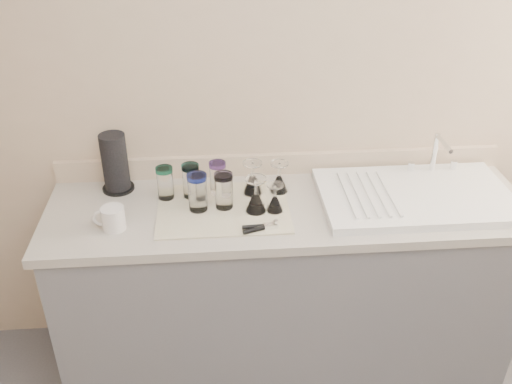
{
  "coord_description": "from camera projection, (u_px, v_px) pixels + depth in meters",
  "views": [
    {
      "loc": [
        -0.31,
        -0.85,
        2.18
      ],
      "look_at": [
        -0.14,
        1.15,
        1.0
      ],
      "focal_mm": 40.0,
      "sensor_mm": 36.0,
      "label": 1
    }
  ],
  "objects": [
    {
      "name": "counter_unit",
      "position": [
        286.0,
        287.0,
        2.66
      ],
      "size": [
        2.06,
        0.62,
        0.9
      ],
      "color": "slate",
      "rests_on": "ground"
    },
    {
      "name": "sink_unit",
      "position": [
        416.0,
        195.0,
        2.46
      ],
      "size": [
        0.82,
        0.5,
        0.22
      ],
      "color": "white",
      "rests_on": "counter_unit"
    },
    {
      "name": "goblet_front_left",
      "position": [
        256.0,
        200.0,
        2.35
      ],
      "size": [
        0.09,
        0.09,
        0.15
      ],
      "color": "white",
      "rests_on": "dish_towel"
    },
    {
      "name": "dish_towel",
      "position": [
        223.0,
        208.0,
        2.4
      ],
      "size": [
        0.55,
        0.42,
        0.01
      ],
      "primitive_type": "cube",
      "color": "silver",
      "rests_on": "counter_unit"
    },
    {
      "name": "goblet_back_left",
      "position": [
        253.0,
        183.0,
        2.48
      ],
      "size": [
        0.08,
        0.08,
        0.15
      ],
      "color": "white",
      "rests_on": "dish_towel"
    },
    {
      "name": "room_envelope",
      "position": [
        383.0,
        245.0,
        1.07
      ],
      "size": [
        3.54,
        3.5,
        2.52
      ],
      "color": "#59595F",
      "rests_on": "ground"
    },
    {
      "name": "tumbler_blue",
      "position": [
        198.0,
        192.0,
        2.34
      ],
      "size": [
        0.08,
        0.08,
        0.16
      ],
      "color": "white",
      "rests_on": "dish_towel"
    },
    {
      "name": "paper_towel_roll",
      "position": [
        115.0,
        163.0,
        2.48
      ],
      "size": [
        0.14,
        0.14,
        0.26
      ],
      "color": "black",
      "rests_on": "counter_unit"
    },
    {
      "name": "white_mug",
      "position": [
        112.0,
        218.0,
        2.25
      ],
      "size": [
        0.13,
        0.1,
        0.1
      ],
      "color": "silver",
      "rests_on": "counter_unit"
    },
    {
      "name": "goblet_front_right",
      "position": [
        275.0,
        202.0,
        2.35
      ],
      "size": [
        0.07,
        0.07,
        0.12
      ],
      "color": "white",
      "rests_on": "dish_towel"
    },
    {
      "name": "goblet_back_right",
      "position": [
        279.0,
        182.0,
        2.49
      ],
      "size": [
        0.08,
        0.08,
        0.14
      ],
      "color": "white",
      "rests_on": "dish_towel"
    },
    {
      "name": "tumbler_teal",
      "position": [
        165.0,
        182.0,
        2.43
      ],
      "size": [
        0.07,
        0.07,
        0.14
      ],
      "color": "white",
      "rests_on": "dish_towel"
    },
    {
      "name": "tumbler_purple",
      "position": [
        218.0,
        177.0,
        2.47
      ],
      "size": [
        0.07,
        0.07,
        0.15
      ],
      "color": "white",
      "rests_on": "dish_towel"
    },
    {
      "name": "can_opener",
      "position": [
        260.0,
        227.0,
        2.25
      ],
      "size": [
        0.15,
        0.07,
        0.02
      ],
      "color": "silver",
      "rests_on": "dish_towel"
    },
    {
      "name": "tumbler_cyan",
      "position": [
        191.0,
        180.0,
        2.44
      ],
      "size": [
        0.08,
        0.08,
        0.15
      ],
      "color": "white",
      "rests_on": "dish_towel"
    },
    {
      "name": "tumbler_lavender",
      "position": [
        224.0,
        190.0,
        2.36
      ],
      "size": [
        0.08,
        0.08,
        0.16
      ],
      "color": "white",
      "rests_on": "dish_towel"
    }
  ]
}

